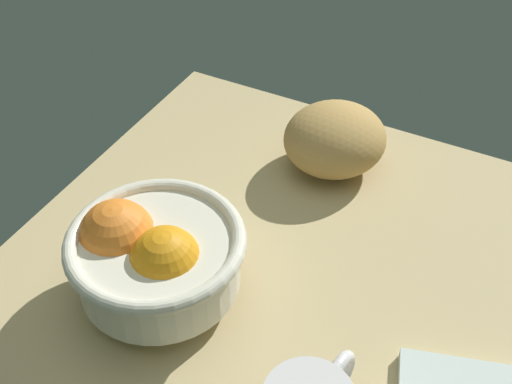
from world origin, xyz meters
TOP-DOWN VIEW (x-y plane):
  - ground_plane at (0.00, 0.00)cm, footprint 71.86×58.67cm
  - fruit_bowl at (15.57, 11.71)cm, footprint 18.87×18.87cm
  - bread_loaf at (6.85, -17.52)cm, footprint 18.57×18.63cm

SIDE VIEW (x-z plane):
  - ground_plane at x=0.00cm, z-range -3.00..0.00cm
  - bread_loaf at x=6.85cm, z-range 0.00..8.89cm
  - fruit_bowl at x=15.57cm, z-range 0.38..11.38cm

